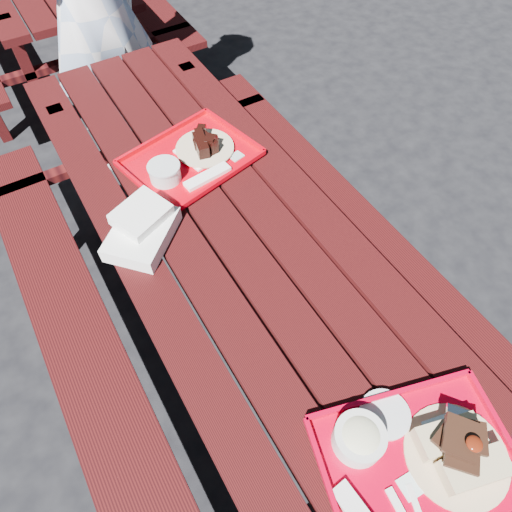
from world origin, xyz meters
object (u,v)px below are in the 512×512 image
at_px(near_tray, 419,455).
at_px(far_tray, 190,158).
at_px(person, 91,7).
at_px(picnic_table_near, 235,269).

relative_size(near_tray, far_tray, 1.05).
relative_size(near_tray, person, 0.31).
height_order(near_tray, far_tray, near_tray).
distance_m(far_tray, person, 1.07).
bearing_deg(picnic_table_near, person, 87.86).
relative_size(picnic_table_near, person, 1.38).
xyz_separation_m(near_tray, far_tray, (-0.01, 1.19, -0.01)).
xyz_separation_m(picnic_table_near, near_tray, (0.04, -0.81, 0.22)).
bearing_deg(far_tray, near_tray, -89.65).
xyz_separation_m(far_tray, person, (0.02, 1.06, 0.10)).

